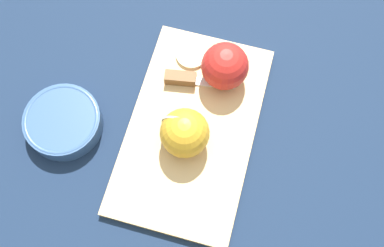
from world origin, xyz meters
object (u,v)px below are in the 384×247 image
Objects in this scene: apple_half_left at (182,132)px; bowl at (63,122)px; apple_half_right at (225,66)px; knife at (185,79)px.

bowl is (-0.06, 0.21, -0.04)m from apple_half_left.
apple_half_right is 0.08m from knife.
apple_half_left is 0.22m from bowl.
knife and bowl have the same top height.
bowl is at bearing 100.20° from apple_half_left.
apple_half_right is 0.63× the size of bowl.
apple_half_left is 0.64× the size of knife.
knife is 0.23m from bowl.
bowl is (-0.17, 0.16, -0.00)m from knife.
knife is at bearing -43.27° from bowl.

